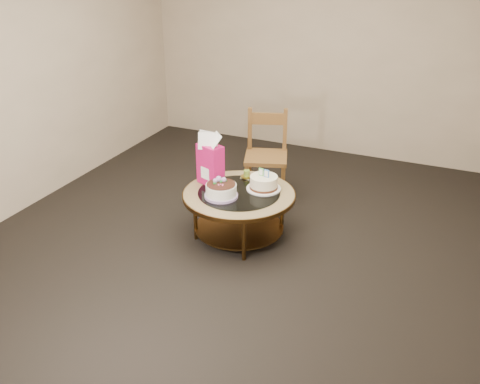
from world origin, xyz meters
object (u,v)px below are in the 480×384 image
at_px(gift_bag, 210,159).
at_px(dining_chair, 266,155).
at_px(decorated_cake, 221,191).
at_px(cream_cake, 264,183).
at_px(coffee_table, 239,200).

relative_size(gift_bag, dining_chair, 0.53).
distance_m(decorated_cake, gift_bag, 0.35).
bearing_deg(gift_bag, cream_cake, 32.22).
height_order(gift_bag, dining_chair, gift_bag).
height_order(coffee_table, dining_chair, dining_chair).
height_order(cream_cake, dining_chair, dining_chair).
bearing_deg(cream_cake, coffee_table, -127.17).
bearing_deg(dining_chair, decorated_cake, -109.34).
bearing_deg(gift_bag, coffee_table, 10.95).
distance_m(cream_cake, dining_chair, 0.80).
xyz_separation_m(decorated_cake, cream_cake, (0.28, 0.30, 0.01)).
xyz_separation_m(cream_cake, dining_chair, (-0.27, 0.75, -0.05)).
distance_m(coffee_table, cream_cake, 0.27).
height_order(decorated_cake, gift_bag, gift_bag).
height_order(coffee_table, cream_cake, cream_cake).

